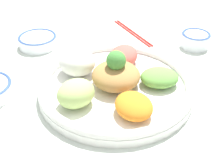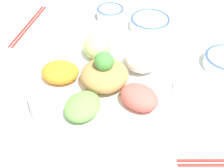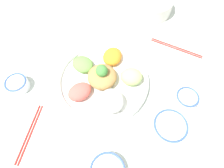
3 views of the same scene
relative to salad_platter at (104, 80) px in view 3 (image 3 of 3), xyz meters
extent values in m
plane|color=silver|center=(0.01, -0.01, -0.03)|extent=(2.40, 2.40, 0.00)
cylinder|color=white|center=(0.00, 0.00, -0.02)|extent=(0.36, 0.36, 0.02)
torus|color=white|center=(0.00, 0.00, 0.00)|extent=(0.36, 0.36, 0.02)
ellipsoid|color=white|center=(0.00, 0.10, 0.02)|extent=(0.09, 0.09, 0.06)
ellipsoid|color=#B7DB7A|center=(-0.10, 0.03, 0.02)|extent=(0.10, 0.09, 0.06)
ellipsoid|color=orange|center=(-0.06, -0.09, 0.01)|extent=(0.11, 0.12, 0.04)
ellipsoid|color=#6BAD4C|center=(0.07, -0.09, 0.01)|extent=(0.11, 0.11, 0.04)
ellipsoid|color=#E55B51|center=(0.10, 0.03, 0.02)|extent=(0.11, 0.09, 0.04)
ellipsoid|color=#AD7F47|center=(0.00, 0.00, 0.02)|extent=(0.11, 0.11, 0.05)
sphere|color=#478E3D|center=(0.00, 0.00, 0.06)|extent=(0.04, 0.04, 0.04)
cylinder|color=white|center=(-0.17, 0.23, -0.01)|extent=(0.12, 0.12, 0.03)
torus|color=#38569E|center=(-0.17, 0.23, 0.00)|extent=(0.12, 0.12, 0.01)
cylinder|color=#DBB251|center=(-0.17, 0.23, 0.00)|extent=(0.10, 0.10, 0.00)
cylinder|color=white|center=(-0.28, 0.15, -0.01)|extent=(0.08, 0.08, 0.03)
torus|color=#38569E|center=(-0.28, 0.15, 0.01)|extent=(0.08, 0.08, 0.01)
cylinder|color=white|center=(-0.28, 0.15, 0.00)|extent=(0.07, 0.07, 0.00)
cylinder|color=white|center=(0.33, -0.07, -0.01)|extent=(0.08, 0.08, 0.04)
torus|color=#38569E|center=(0.33, -0.07, 0.01)|extent=(0.08, 0.08, 0.01)
cylinder|color=#5B3319|center=(0.33, -0.07, 0.01)|extent=(0.07, 0.07, 0.00)
cylinder|color=silver|center=(-0.32, -0.35, 0.01)|extent=(0.21, 0.21, 0.07)
ellipsoid|color=tan|center=(-0.32, -0.35, 0.03)|extent=(0.18, 0.18, 0.03)
cylinder|color=red|center=(-0.35, -0.09, -0.02)|extent=(0.18, 0.16, 0.01)
cylinder|color=red|center=(-0.35, -0.09, -0.02)|extent=(0.18, 0.16, 0.01)
cylinder|color=red|center=(0.29, 0.13, -0.02)|extent=(0.10, 0.19, 0.01)
cylinder|color=red|center=(0.30, 0.12, -0.02)|extent=(0.10, 0.19, 0.01)
cube|color=beige|center=(-0.17, -0.34, -0.02)|extent=(0.03, 0.09, 0.01)
ellipsoid|color=beige|center=(-0.15, -0.28, -0.02)|extent=(0.05, 0.06, 0.01)
camera|label=1|loc=(-0.49, -0.33, 0.41)|focal=50.00mm
camera|label=2|loc=(0.49, -0.23, 0.49)|focal=50.00mm
camera|label=3|loc=(0.07, 0.36, 0.62)|focal=30.00mm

